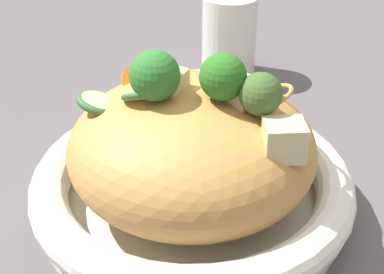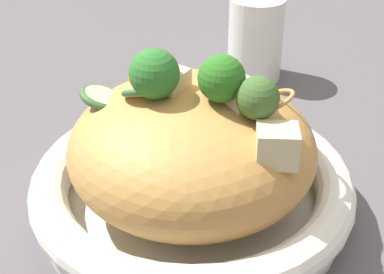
# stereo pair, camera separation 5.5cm
# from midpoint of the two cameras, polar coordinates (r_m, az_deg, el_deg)

# --- Properties ---
(ground_plane) EXTENTS (3.00, 3.00, 0.00)m
(ground_plane) POSITION_cam_midpoint_polar(r_m,az_deg,el_deg) (0.60, 2.63, -7.19)
(ground_plane) COLOR #504A4F
(serving_bowl) EXTENTS (0.32, 0.32, 0.05)m
(serving_bowl) POSITION_cam_midpoint_polar(r_m,az_deg,el_deg) (0.59, 2.70, -5.09)
(serving_bowl) COLOR white
(serving_bowl) RESTS_ON ground_plane
(noodle_heap) EXTENTS (0.24, 0.24, 0.13)m
(noodle_heap) POSITION_cam_midpoint_polar(r_m,az_deg,el_deg) (0.56, 2.85, -1.11)
(noodle_heap) COLOR #B98543
(noodle_heap) RESTS_ON serving_bowl
(broccoli_florets) EXTENTS (0.13, 0.12, 0.06)m
(broccoli_florets) POSITION_cam_midpoint_polar(r_m,az_deg,el_deg) (0.51, 4.13, 5.22)
(broccoli_florets) COLOR #A1BD71
(broccoli_florets) RESTS_ON serving_bowl
(carrot_coins) EXTENTS (0.06, 0.05, 0.03)m
(carrot_coins) POSITION_cam_midpoint_polar(r_m,az_deg,el_deg) (0.57, -0.20, 6.06)
(carrot_coins) COLOR orange
(carrot_coins) RESTS_ON serving_bowl
(zucchini_slices) EXTENTS (0.15, 0.15, 0.04)m
(zucchini_slices) POSITION_cam_midpoint_polar(r_m,az_deg,el_deg) (0.54, -1.44, 3.85)
(zucchini_slices) COLOR beige
(zucchini_slices) RESTS_ON serving_bowl
(chicken_chunks) EXTENTS (0.15, 0.08, 0.05)m
(chicken_chunks) POSITION_cam_midpoint_polar(r_m,az_deg,el_deg) (0.51, 6.99, 2.78)
(chicken_chunks) COLOR #CCBC8E
(chicken_chunks) RESTS_ON serving_bowl
(drinking_glass) EXTENTS (0.08, 0.08, 0.12)m
(drinking_glass) POSITION_cam_midpoint_polar(r_m,az_deg,el_deg) (0.84, 8.10, 9.46)
(drinking_glass) COLOR silver
(drinking_glass) RESTS_ON ground_plane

